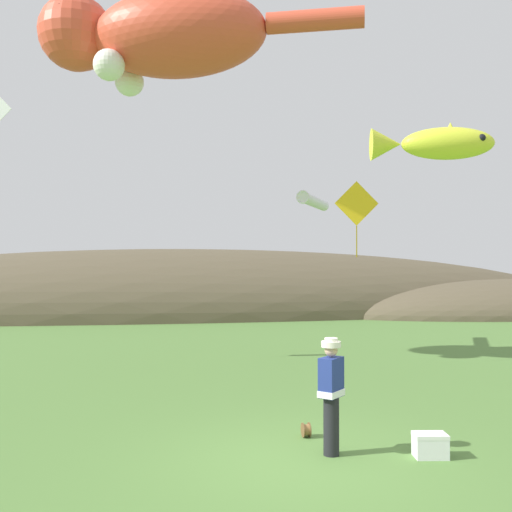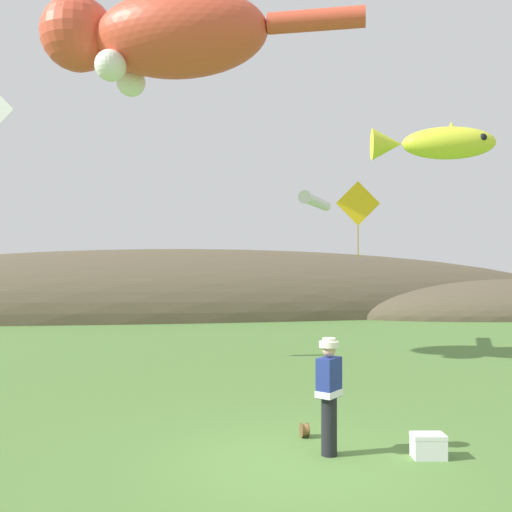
# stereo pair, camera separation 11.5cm
# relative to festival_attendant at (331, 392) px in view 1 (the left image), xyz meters

# --- Properties ---
(ground_plane) EXTENTS (120.00, 120.00, 0.00)m
(ground_plane) POSITION_rel_festival_attendant_xyz_m (-0.47, -0.22, -0.95)
(ground_plane) COLOR #517A38
(distant_hill_ridge) EXTENTS (58.53, 15.16, 7.70)m
(distant_hill_ridge) POSITION_rel_festival_attendant_xyz_m (2.54, 25.53, -0.95)
(distant_hill_ridge) COLOR brown
(distant_hill_ridge) RESTS_ON ground
(festival_attendant) EXTENTS (0.48, 0.48, 1.77)m
(festival_attendant) POSITION_rel_festival_attendant_xyz_m (0.00, 0.00, 0.00)
(festival_attendant) COLOR black
(festival_attendant) RESTS_ON ground
(kite_spool) EXTENTS (0.12, 0.24, 0.24)m
(kite_spool) POSITION_rel_festival_attendant_xyz_m (-0.14, 0.94, -0.83)
(kite_spool) COLOR olive
(kite_spool) RESTS_ON ground
(picnic_cooler) EXTENTS (0.54, 0.40, 0.36)m
(picnic_cooler) POSITION_rel_festival_attendant_xyz_m (1.43, -0.37, -0.77)
(picnic_cooler) COLOR white
(picnic_cooler) RESTS_ON ground
(kite_giant_cat) EXTENTS (8.83, 4.20, 2.80)m
(kite_giant_cat) POSITION_rel_festival_attendant_xyz_m (-2.58, 7.80, 8.36)
(kite_giant_cat) COLOR #E04C33
(kite_fish_windsock) EXTENTS (2.95, 1.48, 0.88)m
(kite_fish_windsock) POSITION_rel_festival_attendant_xyz_m (3.82, 4.01, 4.79)
(kite_fish_windsock) COLOR yellow
(kite_tube_streamer) EXTENTS (1.88, 2.85, 0.44)m
(kite_tube_streamer) POSITION_rel_festival_attendant_xyz_m (2.80, 10.51, 4.11)
(kite_tube_streamer) COLOR white
(kite_diamond_gold) EXTENTS (1.26, 0.16, 2.17)m
(kite_diamond_gold) POSITION_rel_festival_attendant_xyz_m (3.04, 7.03, 3.66)
(kite_diamond_gold) COLOR yellow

